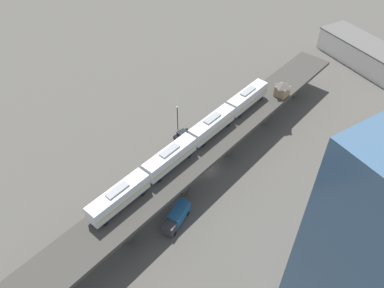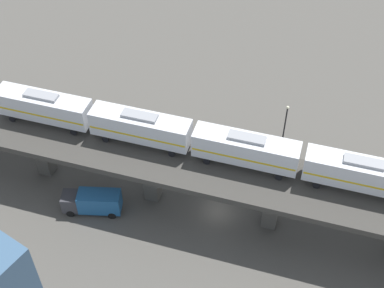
{
  "view_description": "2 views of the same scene",
  "coord_description": "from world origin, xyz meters",
  "px_view_note": "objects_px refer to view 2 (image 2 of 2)",
  "views": [
    {
      "loc": [
        46.04,
        -32.45,
        60.37
      ],
      "look_at": [
        -0.22,
        -4.01,
        9.4
      ],
      "focal_mm": 35.0,
      "sensor_mm": 36.0,
      "label": 1
    },
    {
      "loc": [
        36.21,
        20.64,
        52.97
      ],
      "look_at": [
        -0.22,
        -4.01,
        9.4
      ],
      "focal_mm": 50.0,
      "sensor_mm": 36.0,
      "label": 2
    }
  ],
  "objects_px": {
    "street_car_black": "(267,151)",
    "street_car_white": "(307,175)",
    "street_lamp": "(285,122)",
    "subway_train": "(192,138)",
    "delivery_truck": "(93,201)"
  },
  "relations": [
    {
      "from": "street_car_black",
      "to": "street_lamp",
      "type": "bearing_deg",
      "value": 169.46
    },
    {
      "from": "street_car_black",
      "to": "street_car_white",
      "type": "distance_m",
      "value": 6.46
    },
    {
      "from": "subway_train",
      "to": "street_car_white",
      "type": "distance_m",
      "value": 18.0
    },
    {
      "from": "street_car_white",
      "to": "street_lamp",
      "type": "relative_size",
      "value": 0.68
    },
    {
      "from": "subway_train",
      "to": "street_car_black",
      "type": "relative_size",
      "value": 10.38
    },
    {
      "from": "street_car_black",
      "to": "street_lamp",
      "type": "distance_m",
      "value": 4.61
    },
    {
      "from": "street_car_white",
      "to": "delivery_truck",
      "type": "bearing_deg",
      "value": -45.28
    },
    {
      "from": "subway_train",
      "to": "street_lamp",
      "type": "xyz_separation_m",
      "value": [
        -15.02,
        5.14,
        -6.33
      ]
    },
    {
      "from": "subway_train",
      "to": "street_car_black",
      "type": "xyz_separation_m",
      "value": [
        -11.72,
        4.52,
        -9.5
      ]
    },
    {
      "from": "street_car_white",
      "to": "street_lamp",
      "type": "xyz_separation_m",
      "value": [
        -4.29,
        -5.76,
        3.17
      ]
    },
    {
      "from": "street_car_white",
      "to": "delivery_truck",
      "type": "relative_size",
      "value": 0.65
    },
    {
      "from": "street_car_black",
      "to": "street_car_white",
      "type": "bearing_deg",
      "value": 81.14
    },
    {
      "from": "subway_train",
      "to": "street_car_white",
      "type": "xyz_separation_m",
      "value": [
        -10.73,
        10.9,
        -9.5
      ]
    },
    {
      "from": "subway_train",
      "to": "street_lamp",
      "type": "relative_size",
      "value": 6.97
    },
    {
      "from": "street_car_black",
      "to": "street_car_white",
      "type": "xyz_separation_m",
      "value": [
        0.99,
        6.38,
        0.0
      ]
    }
  ]
}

